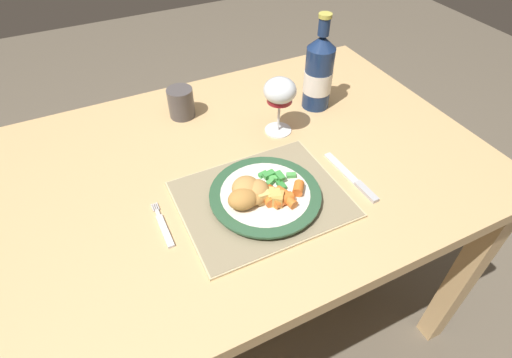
{
  "coord_description": "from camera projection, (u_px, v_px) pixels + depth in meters",
  "views": [
    {
      "loc": [
        -0.26,
        -0.69,
        1.4
      ],
      "look_at": [
        0.02,
        -0.11,
        0.78
      ],
      "focal_mm": 28.0,
      "sensor_mm": 36.0,
      "label": 1
    }
  ],
  "objects": [
    {
      "name": "placemat",
      "position": [
        262.0,
        199.0,
        0.9
      ],
      "size": [
        0.36,
        0.29,
        0.01
      ],
      "color": "#CCB789",
      "rests_on": "dining_table"
    },
    {
      "name": "dinner_plate",
      "position": [
        265.0,
        196.0,
        0.89
      ],
      "size": [
        0.25,
        0.25,
        0.02
      ],
      "color": "white",
      "rests_on": "placemat"
    },
    {
      "name": "dining_table",
      "position": [
        229.0,
        192.0,
        1.05
      ],
      "size": [
        1.3,
        0.84,
        0.74
      ],
      "color": "tan",
      "rests_on": "ground"
    },
    {
      "name": "breaded_croquettes",
      "position": [
        249.0,
        193.0,
        0.85
      ],
      "size": [
        0.11,
        0.1,
        0.04
      ],
      "color": "#B77F3D",
      "rests_on": "dinner_plate"
    },
    {
      "name": "ground_plane",
      "position": [
        237.0,
        313.0,
        1.5
      ],
      "size": [
        6.0,
        6.0,
        0.0
      ],
      "primitive_type": "plane",
      "color": "brown"
    },
    {
      "name": "green_beans_pile",
      "position": [
        276.0,
        178.0,
        0.9
      ],
      "size": [
        0.08,
        0.07,
        0.02
      ],
      "color": "#338438",
      "rests_on": "dinner_plate"
    },
    {
      "name": "table_knife",
      "position": [
        355.0,
        181.0,
        0.94
      ],
      "size": [
        0.02,
        0.19,
        0.01
      ],
      "color": "silver",
      "rests_on": "dining_table"
    },
    {
      "name": "drinking_cup",
      "position": [
        181.0,
        102.0,
        1.11
      ],
      "size": [
        0.07,
        0.07,
        0.08
      ],
      "color": "#4C4747",
      "rests_on": "dining_table"
    },
    {
      "name": "glazed_carrots",
      "position": [
        282.0,
        196.0,
        0.86
      ],
      "size": [
        0.11,
        0.08,
        0.02
      ],
      "color": "orange",
      "rests_on": "dinner_plate"
    },
    {
      "name": "fork",
      "position": [
        164.0,
        227.0,
        0.84
      ],
      "size": [
        0.01,
        0.13,
        0.01
      ],
      "color": "silver",
      "rests_on": "dining_table"
    },
    {
      "name": "roast_potatoes",
      "position": [
        271.0,
        197.0,
        0.85
      ],
      "size": [
        0.06,
        0.06,
        0.03
      ],
      "color": "#DBB256",
      "rests_on": "dinner_plate"
    },
    {
      "name": "bottle",
      "position": [
        319.0,
        73.0,
        1.11
      ],
      "size": [
        0.08,
        0.08,
        0.27
      ],
      "color": "navy",
      "rests_on": "dining_table"
    },
    {
      "name": "wine_glass",
      "position": [
        280.0,
        93.0,
        1.01
      ],
      "size": [
        0.08,
        0.08,
        0.16
      ],
      "color": "silver",
      "rests_on": "dining_table"
    }
  ]
}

